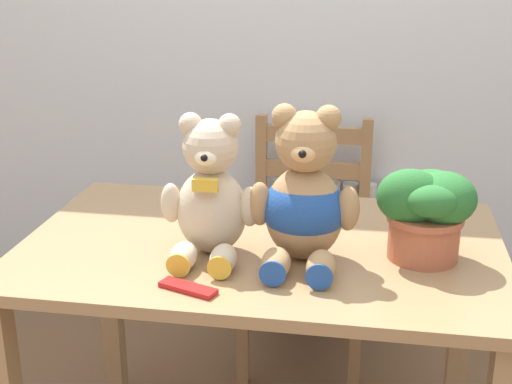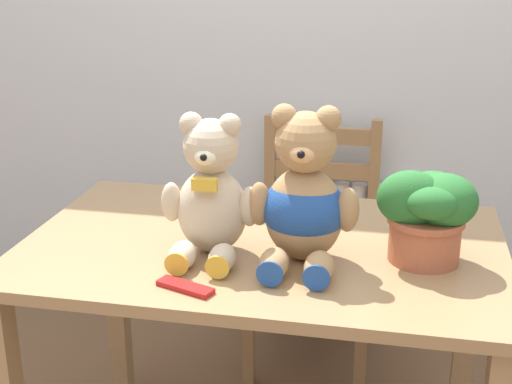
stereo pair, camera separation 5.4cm
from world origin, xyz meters
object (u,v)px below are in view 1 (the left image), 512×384
object	(u,v)px
teddy_bear_left	(210,196)
teddy_bear_right	(304,200)
wooden_chair_behind	(307,244)
potted_plant	(426,208)
chocolate_bar	(188,288)

from	to	relation	value
teddy_bear_left	teddy_bear_right	size ratio (longest dim) A/B	0.92
wooden_chair_behind	potted_plant	world-z (taller)	potted_plant
wooden_chair_behind	teddy_bear_left	xyz separation A→B (m)	(-0.16, -0.84, 0.47)
wooden_chair_behind	chocolate_bar	size ratio (longest dim) A/B	6.59
wooden_chair_behind	teddy_bear_right	world-z (taller)	teddy_bear_right
teddy_bear_left	chocolate_bar	world-z (taller)	teddy_bear_left
potted_plant	chocolate_bar	xyz separation A→B (m)	(-0.52, -0.26, -0.13)
teddy_bear_left	chocolate_bar	bearing A→B (deg)	86.61
wooden_chair_behind	chocolate_bar	xyz separation A→B (m)	(-0.17, -1.05, 0.33)
teddy_bear_right	teddy_bear_left	bearing A→B (deg)	0.33
wooden_chair_behind	chocolate_bar	world-z (taller)	wooden_chair_behind
wooden_chair_behind	chocolate_bar	bearing A→B (deg)	81.04
teddy_bear_right	potted_plant	size ratio (longest dim) A/B	1.62
teddy_bear_right	wooden_chair_behind	bearing A→B (deg)	-86.05
chocolate_bar	potted_plant	bearing A→B (deg)	26.91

